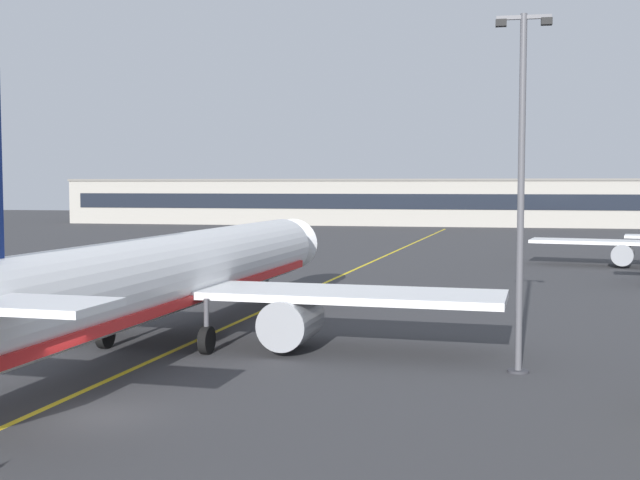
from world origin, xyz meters
The scene contains 6 objects.
ground_plane centered at (0.00, 0.00, 0.00)m, with size 400.00×400.00×0.00m, color #353538.
taxiway_centreline centered at (0.00, 30.00, 0.00)m, with size 0.30×180.00×0.01m, color yellow.
airliner_foreground centered at (-2.09, 12.40, 3.37)m, with size 32.25×41.52×11.65m.
apron_lamp_post centered at (14.34, 9.34, 7.69)m, with size 2.24×0.90×14.74m.
safety_cone_by_nose_gear centered at (-0.14, 29.04, 0.26)m, with size 0.44×0.44×0.55m.
terminal_building centered at (-7.35, 132.26, 4.39)m, with size 120.97×12.40×8.77m.
Camera 1 is at (12.78, -25.76, 7.86)m, focal length 46.61 mm.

